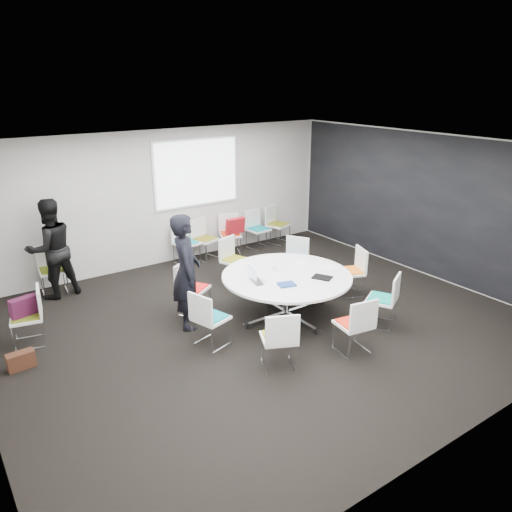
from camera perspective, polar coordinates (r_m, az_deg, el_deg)
room_shell at (r=7.71m, az=1.06°, el=1.81°), size 8.08×7.08×2.88m
conference_table at (r=8.25m, az=3.51°, el=-3.46°), size 2.13×2.13×0.73m
projection_screen at (r=10.82m, az=-6.76°, el=9.41°), size 1.90×0.03×1.35m
chair_ring_a at (r=9.27m, az=10.69°, el=-2.75°), size 0.58×0.59×0.88m
chair_ring_b at (r=9.65m, az=4.31°, el=-1.53°), size 0.62×0.62×0.88m
chair_ring_c at (r=9.66m, az=-2.43°, el=-1.47°), size 0.58×0.58×0.88m
chair_ring_d at (r=8.48m, az=-7.21°, el=-4.78°), size 0.63×0.62×0.88m
chair_ring_e at (r=7.47m, az=-5.22°, el=-8.26°), size 0.56×0.57×0.88m
chair_ring_f at (r=6.93m, az=2.63°, el=-10.63°), size 0.60×0.60×0.88m
chair_ring_g at (r=7.41m, az=11.08°, el=-8.85°), size 0.53×0.52×0.88m
chair_ring_h at (r=8.27m, az=14.15°, el=-5.91°), size 0.62×0.61×0.88m
chair_back_a at (r=10.75m, az=-7.97°, el=0.59°), size 0.52×0.51×0.88m
chair_back_b at (r=10.95m, az=-5.82°, el=1.05°), size 0.57×0.56×0.88m
chair_back_c at (r=11.26m, az=-2.95°, el=1.66°), size 0.60×0.59×0.88m
chair_back_d at (r=11.61m, az=0.22°, el=2.26°), size 0.51×0.50×0.88m
chair_back_e at (r=11.98m, az=2.47°, el=2.81°), size 0.58×0.57×0.88m
chair_spare_left at (r=8.21m, az=-24.50°, el=-7.42°), size 0.53×0.54×0.88m
chair_person_back at (r=9.91m, az=-22.13°, el=-2.43°), size 0.50×0.49×0.88m
person_main at (r=7.83m, az=-7.98°, el=-1.77°), size 0.68×0.80×1.85m
person_back at (r=9.55m, az=-22.39°, el=0.76°), size 0.98×0.82×1.81m
laptop at (r=7.89m, az=0.41°, el=-2.85°), size 0.29×0.37×0.03m
laptop_lid at (r=7.90m, az=-0.46°, el=-1.89°), size 0.05×0.30×0.22m
notebook_black at (r=8.09m, az=7.57°, el=-2.44°), size 0.34×0.37×0.02m
tablet_folio at (r=7.77m, az=3.53°, el=-3.25°), size 0.30×0.26×0.03m
papers_right at (r=8.73m, az=5.12°, el=-0.71°), size 0.36×0.36×0.00m
papers_front at (r=8.57m, az=8.04°, el=-1.23°), size 0.36×0.33×0.00m
cup at (r=8.32m, az=2.13°, el=-1.37°), size 0.08×0.08×0.09m
phone at (r=8.14m, az=8.00°, el=-2.37°), size 0.15×0.10×0.01m
maroon_bag at (r=8.07m, az=-24.96°, el=-5.25°), size 0.42×0.23×0.28m
brown_bag at (r=7.69m, az=-25.27°, el=-10.74°), size 0.37×0.18×0.24m
red_jacket at (r=10.95m, az=-2.39°, el=3.47°), size 0.44×0.16×0.36m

